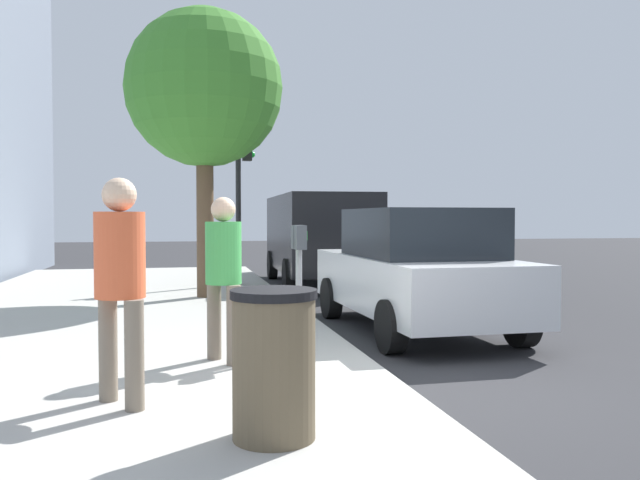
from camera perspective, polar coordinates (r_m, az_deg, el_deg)
ground_plane at (r=6.32m, az=6.54°, el=-13.10°), size 80.00×80.00×0.00m
sidewalk_slab at (r=6.06m, az=-22.19°, el=-13.14°), size 28.00×6.00×0.15m
parking_meter at (r=7.03m, az=-1.87°, el=-1.90°), size 0.36×0.12×1.41m
pedestrian_at_meter at (r=6.72m, az=-8.51°, el=-2.29°), size 0.47×0.37×1.70m
pedestrian_bystander at (r=5.34m, az=-17.23°, el=-2.61°), size 0.47×0.39×1.81m
parked_sedan_near at (r=9.40m, az=8.46°, el=-2.60°), size 4.44×2.05×1.77m
parked_van_far at (r=15.80m, az=-0.17°, el=0.58°), size 5.27×2.27×2.18m
street_tree at (r=12.55m, az=-10.17°, el=12.92°), size 2.93×2.93×5.38m
traffic_signal at (r=14.63m, az=-6.83°, el=5.62°), size 0.24×0.44×3.60m
trash_bin at (r=4.44m, az=-4.09°, el=-10.83°), size 0.59×0.59×1.01m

